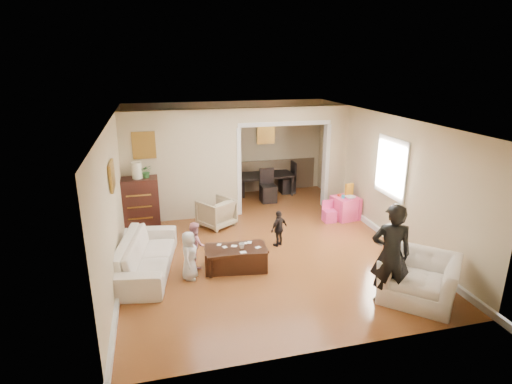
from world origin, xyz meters
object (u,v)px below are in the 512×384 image
object	(u,v)px
armchair_front	(419,278)
play_table	(345,208)
child_kneel_b	(195,244)
sofa	(146,255)
dresser	(140,203)
coffee_cup	(242,246)
dining_table	(262,184)
table_lamp	(137,170)
cyan_cup	(343,197)
armchair_back	(216,213)
child_toddler	(279,228)
child_kneel_a	(189,256)
coffee_table	(236,258)
adult_person	(391,255)

from	to	relation	value
armchair_front	play_table	world-z (taller)	armchair_front
child_kneel_b	sofa	bearing A→B (deg)	78.36
dresser	coffee_cup	world-z (taller)	dresser
coffee_cup	dining_table	world-z (taller)	dining_table
child_kneel_b	table_lamp	bearing A→B (deg)	13.92
coffee_cup	play_table	xyz separation A→B (m)	(2.96, 1.89, -0.20)
play_table	cyan_cup	distance (m)	0.33
armchair_back	dining_table	size ratio (longest dim) A/B	0.41
dresser	child_toddler	size ratio (longest dim) A/B	1.53
dresser	dining_table	world-z (taller)	dresser
dresser	table_lamp	world-z (taller)	table_lamp
child_kneel_a	table_lamp	bearing A→B (deg)	36.99
armchair_front	coffee_table	distance (m)	3.11
child_kneel_a	dresser	bearing A→B (deg)	36.99
adult_person	child_kneel_a	size ratio (longest dim) A/B	1.90
armchair_back	coffee_table	bearing A→B (deg)	57.24
dresser	dining_table	bearing A→B (deg)	27.09
armchair_front	play_table	distance (m)	3.56
cyan_cup	adult_person	xyz separation A→B (m)	(-0.89, -3.46, 0.26)
dresser	child_toddler	world-z (taller)	dresser
armchair_front	play_table	xyz separation A→B (m)	(0.45, 3.53, -0.10)
play_table	table_lamp	bearing A→B (deg)	172.89
armchair_back	armchair_front	size ratio (longest dim) A/B	0.63
sofa	armchair_front	xyz separation A→B (m)	(4.19, -1.99, 0.05)
armchair_front	child_kneel_b	world-z (taller)	child_kneel_b
coffee_table	coffee_cup	world-z (taller)	coffee_cup
armchair_back	child_kneel_b	size ratio (longest dim) A/B	0.83
table_lamp	dining_table	world-z (taller)	table_lamp
armchair_front	child_kneel_a	bearing A→B (deg)	-160.57
dresser	cyan_cup	world-z (taller)	dresser
table_lamp	child_kneel_a	bearing A→B (deg)	-71.61
armchair_back	dining_table	world-z (taller)	armchair_back
coffee_table	adult_person	world-z (taller)	adult_person
armchair_back	table_lamp	size ratio (longest dim) A/B	1.98
dresser	table_lamp	distance (m)	0.77
dining_table	child_kneel_a	world-z (taller)	child_kneel_a
table_lamp	cyan_cup	size ratio (longest dim) A/B	4.50
armchair_back	cyan_cup	bearing A→B (deg)	140.22
child_toddler	play_table	bearing A→B (deg)	177.00
armchair_back	child_kneel_b	bearing A→B (deg)	36.12
cyan_cup	table_lamp	bearing A→B (deg)	172.14
cyan_cup	child_kneel_a	bearing A→B (deg)	-153.05
armchair_back	dining_table	distance (m)	2.58
table_lamp	dresser	bearing A→B (deg)	0.00
table_lamp	child_toddler	world-z (taller)	table_lamp
adult_person	child_toddler	distance (m)	2.67
table_lamp	adult_person	distance (m)	5.61
sofa	coffee_table	world-z (taller)	sofa
dresser	coffee_cup	xyz separation A→B (m)	(1.81, -2.48, -0.12)
child_kneel_a	coffee_cup	bearing A→B (deg)	-65.39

